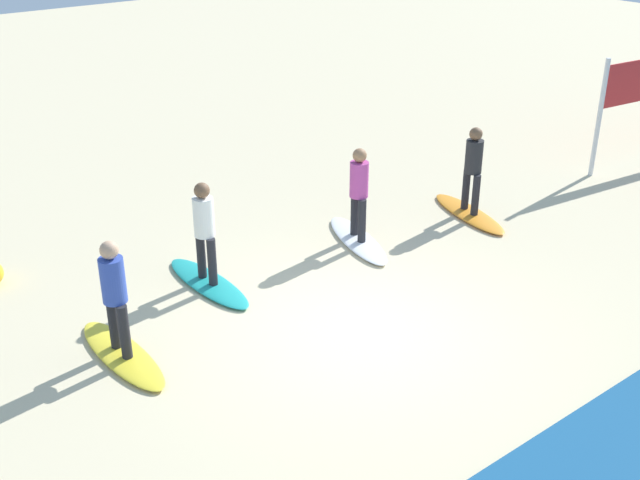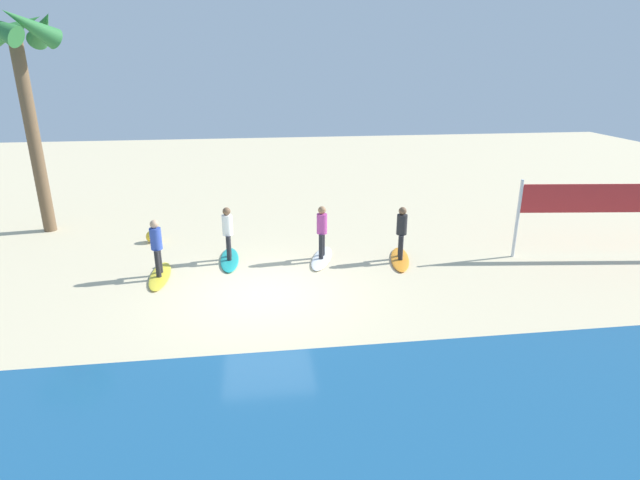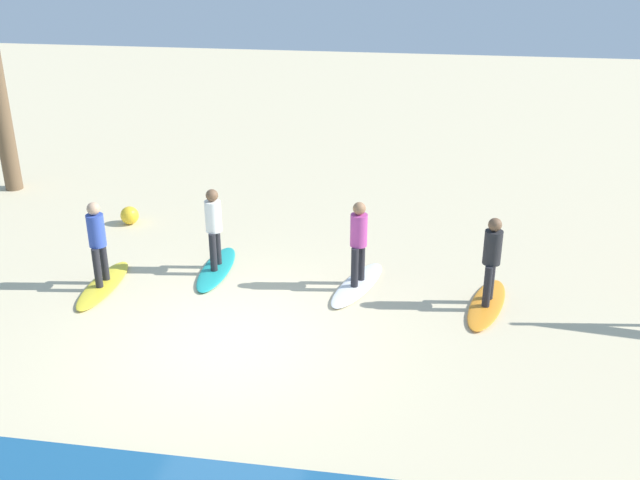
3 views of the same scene
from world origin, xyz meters
name	(u,v)px [view 1 (image 1 of 3)]	position (x,y,z in m)	size (l,w,h in m)	color
ground_plane	(363,331)	(0.00, 0.00, 0.00)	(60.00, 60.00, 0.00)	beige
surfboard_orange	(469,213)	(-4.24, -1.85, 0.04)	(2.10, 0.56, 0.09)	orange
surfer_orange	(473,164)	(-4.24, -1.85, 1.04)	(0.32, 0.45, 1.64)	#232328
surfboard_white	(358,240)	(-1.83, -2.26, 0.04)	(2.10, 0.56, 0.09)	white
surfer_white	(359,187)	(-1.83, -2.26, 1.04)	(0.32, 0.45, 1.64)	#232328
surfboard_teal	(208,283)	(1.04, -2.52, 0.04)	(2.10, 0.56, 0.09)	teal
surfer_teal	(204,226)	(1.04, -2.52, 1.04)	(0.32, 0.46, 1.64)	#232328
surfboard_yellow	(123,354)	(2.98, -1.49, 0.04)	(2.10, 0.56, 0.09)	yellow
surfer_yellow	(114,290)	(2.98, -1.49, 1.04)	(0.32, 0.46, 1.64)	#232328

